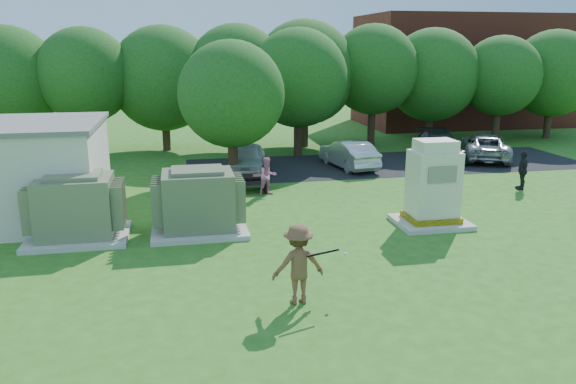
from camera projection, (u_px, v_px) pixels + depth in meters
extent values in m
plane|color=#2D6619|center=(318.00, 280.00, 14.29)|extent=(120.00, 120.00, 0.00)
cube|color=maroon|center=(463.00, 70.00, 42.28)|extent=(15.00, 8.00, 8.00)
cube|color=#232326|center=(387.00, 164.00, 28.41)|extent=(20.00, 6.00, 0.01)
cube|color=beige|center=(79.00, 237.00, 17.33)|extent=(3.00, 2.40, 0.15)
cube|color=#6B7452|center=(76.00, 206.00, 17.08)|extent=(2.20, 1.80, 1.80)
cube|color=#6B7452|center=(73.00, 176.00, 16.84)|extent=(1.60, 1.30, 0.12)
cube|color=#6B7452|center=(31.00, 208.00, 16.84)|extent=(0.32, 1.50, 1.35)
cube|color=#6B7452|center=(119.00, 203.00, 17.31)|extent=(0.32, 1.50, 1.35)
cube|color=beige|center=(200.00, 229.00, 18.02)|extent=(3.00, 2.40, 0.15)
cube|color=#5E6949|center=(198.00, 200.00, 17.77)|extent=(2.20, 1.80, 1.80)
cube|color=#5E6949|center=(197.00, 170.00, 17.53)|extent=(1.60, 1.30, 0.12)
cube|color=#5E6949|center=(157.00, 201.00, 17.53)|extent=(0.32, 1.50, 1.35)
cube|color=#5E6949|center=(238.00, 197.00, 18.00)|extent=(0.32, 1.50, 1.35)
cube|color=beige|center=(431.00, 222.00, 18.73)|extent=(2.34, 1.92, 0.16)
cube|color=yellow|center=(431.00, 217.00, 18.68)|extent=(1.65, 1.33, 0.19)
cube|color=beige|center=(433.00, 183.00, 18.39)|extent=(1.49, 1.17, 2.13)
cube|color=beige|center=(436.00, 146.00, 18.08)|extent=(1.23, 0.96, 0.37)
cube|color=gray|center=(443.00, 175.00, 17.70)|extent=(0.96, 0.04, 0.53)
cube|color=black|center=(248.00, 176.00, 22.85)|extent=(1.58, 0.61, 0.05)
cube|color=black|center=(246.00, 180.00, 23.38)|extent=(1.58, 0.22, 0.04)
cube|color=black|center=(249.00, 185.00, 22.46)|extent=(1.58, 0.22, 0.04)
cube|color=black|center=(231.00, 184.00, 22.80)|extent=(0.07, 1.19, 0.65)
cube|color=black|center=(264.00, 183.00, 23.06)|extent=(0.07, 1.19, 0.65)
imported|color=brown|center=(298.00, 264.00, 12.82)|extent=(1.26, 0.78, 1.89)
imported|color=black|center=(447.00, 196.00, 19.12)|extent=(0.73, 0.66, 1.68)
imported|color=pink|center=(268.00, 176.00, 22.28)|extent=(0.88, 0.77, 1.53)
imported|color=black|center=(522.00, 170.00, 23.17)|extent=(0.68, 1.04, 1.64)
imported|color=silver|center=(247.00, 158.00, 26.33)|extent=(2.39, 4.22, 1.36)
imported|color=silver|center=(349.00, 154.00, 27.37)|extent=(2.08, 4.27, 1.35)
imported|color=black|center=(439.00, 146.00, 29.37)|extent=(3.11, 5.17, 1.40)
imported|color=#A3A2A7|center=(485.00, 146.00, 29.43)|extent=(4.06, 5.37, 1.35)
cylinder|color=black|center=(323.00, 253.00, 12.70)|extent=(0.82, 0.34, 0.06)
cylinder|color=maroon|center=(303.00, 253.00, 12.70)|extent=(0.23, 0.13, 0.06)
sphere|color=white|center=(345.00, 254.00, 13.24)|extent=(0.09, 0.09, 0.09)
cylinder|color=#47301E|center=(14.00, 134.00, 30.16)|extent=(0.44, 0.44, 2.40)
sphere|color=#235B1C|center=(7.00, 79.00, 29.44)|extent=(5.60, 5.60, 5.60)
cylinder|color=#47301E|center=(90.00, 130.00, 30.29)|extent=(0.44, 0.44, 2.80)
sphere|color=#235B1C|center=(85.00, 75.00, 29.56)|extent=(5.00, 5.00, 5.00)
cylinder|color=#47301E|center=(166.00, 130.00, 31.86)|extent=(0.44, 0.44, 2.30)
sphere|color=#235B1C|center=(163.00, 78.00, 31.13)|extent=(5.80, 5.80, 5.80)
cylinder|color=#47301E|center=(238.00, 127.00, 31.70)|extent=(0.44, 0.44, 2.70)
sphere|color=#235B1C|center=(237.00, 73.00, 30.96)|extent=(5.40, 5.40, 5.40)
cylinder|color=#47301E|center=(304.00, 125.00, 33.05)|extent=(0.44, 0.44, 2.50)
sphere|color=#235B1C|center=(305.00, 73.00, 32.28)|extent=(6.00, 6.00, 6.00)
cylinder|color=#47301E|center=(371.00, 121.00, 33.36)|extent=(0.44, 0.44, 2.90)
sphere|color=#235B1C|center=(373.00, 69.00, 32.61)|extent=(5.20, 5.20, 5.20)
cylinder|color=#47301E|center=(430.00, 122.00, 34.74)|extent=(0.44, 0.44, 2.40)
sphere|color=#235B1C|center=(433.00, 75.00, 34.02)|extent=(5.60, 5.60, 5.60)
cylinder|color=#47301E|center=(496.00, 121.00, 34.61)|extent=(0.44, 0.44, 2.60)
sphere|color=#235B1C|center=(501.00, 76.00, 33.92)|extent=(4.80, 4.80, 4.80)
cylinder|color=#47301E|center=(548.00, 119.00, 35.94)|extent=(0.44, 0.44, 2.50)
sphere|color=#235B1C|center=(553.00, 73.00, 35.22)|extent=(5.40, 5.40, 5.40)
cylinder|color=#47301E|center=(233.00, 153.00, 24.72)|extent=(0.44, 0.44, 2.40)
sphere|color=#235B1C|center=(231.00, 94.00, 24.07)|extent=(4.60, 4.60, 4.60)
cylinder|color=#47301E|center=(298.00, 132.00, 30.19)|extent=(0.44, 0.44, 2.60)
sphere|color=#235B1C|center=(298.00, 78.00, 29.47)|extent=(5.20, 5.20, 5.20)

